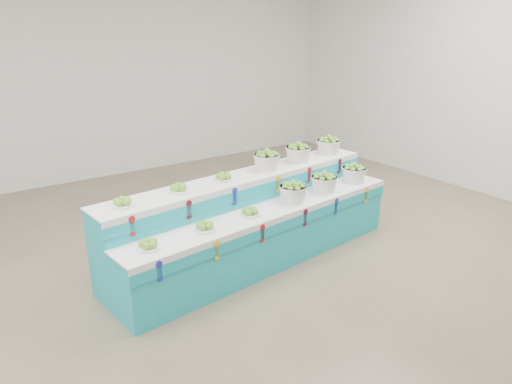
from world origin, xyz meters
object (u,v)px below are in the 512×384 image
(basket_upper_right, at_px, (329,145))
(display_stand, at_px, (256,220))
(basket_lower_left, at_px, (293,192))
(plate_upper_mid, at_px, (179,188))

(basket_upper_right, bearing_deg, display_stand, -165.19)
(basket_lower_left, distance_m, plate_upper_mid, 1.41)
(basket_lower_left, relative_size, basket_upper_right, 1.00)
(display_stand, distance_m, plate_upper_mid, 1.11)
(display_stand, relative_size, plate_upper_mid, 16.62)
(basket_lower_left, xyz_separation_m, plate_upper_mid, (-1.35, 0.34, 0.23))
(display_stand, xyz_separation_m, plate_upper_mid, (-0.94, 0.14, 0.56))
(plate_upper_mid, bearing_deg, basket_lower_left, -13.97)
(basket_lower_left, relative_size, plate_upper_mid, 1.45)
(basket_lower_left, height_order, basket_upper_right, basket_upper_right)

